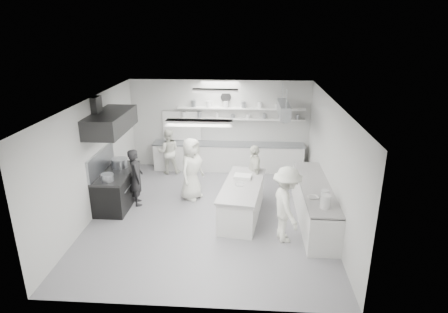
# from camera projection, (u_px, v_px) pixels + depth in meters

# --- Properties ---
(floor) EXTENTS (6.00, 7.00, 0.02)m
(floor) POSITION_uv_depth(u_px,v_px,m) (210.00, 214.00, 10.08)
(floor) COLOR #908E9B
(floor) RESTS_ON ground
(ceiling) EXTENTS (6.00, 7.00, 0.02)m
(ceiling) POSITION_uv_depth(u_px,v_px,m) (209.00, 101.00, 9.06)
(ceiling) COLOR white
(ceiling) RESTS_ON wall_back
(wall_back) EXTENTS (6.00, 0.04, 3.00)m
(wall_back) POSITION_uv_depth(u_px,v_px,m) (220.00, 125.00, 12.86)
(wall_back) COLOR beige
(wall_back) RESTS_ON floor
(wall_front) EXTENTS (6.00, 0.04, 3.00)m
(wall_front) POSITION_uv_depth(u_px,v_px,m) (188.00, 233.00, 6.28)
(wall_front) COLOR beige
(wall_front) RESTS_ON floor
(wall_left) EXTENTS (0.04, 7.00, 3.00)m
(wall_left) POSITION_uv_depth(u_px,v_px,m) (93.00, 158.00, 9.76)
(wall_left) COLOR beige
(wall_left) RESTS_ON floor
(wall_right) EXTENTS (0.04, 7.00, 3.00)m
(wall_right) POSITION_uv_depth(u_px,v_px,m) (331.00, 163.00, 9.39)
(wall_right) COLOR beige
(wall_right) RESTS_ON floor
(stove) EXTENTS (0.80, 1.80, 0.90)m
(stove) POSITION_uv_depth(u_px,v_px,m) (117.00, 189.00, 10.46)
(stove) COLOR black
(stove) RESTS_ON floor
(exhaust_hood) EXTENTS (0.85, 2.00, 0.50)m
(exhaust_hood) POSITION_uv_depth(u_px,v_px,m) (110.00, 122.00, 9.82)
(exhaust_hood) COLOR #2A2A2B
(exhaust_hood) RESTS_ON wall_left
(back_counter) EXTENTS (5.00, 0.60, 0.92)m
(back_counter) POSITION_uv_depth(u_px,v_px,m) (228.00, 157.00, 12.91)
(back_counter) COLOR white
(back_counter) RESTS_ON floor
(shelf_lower) EXTENTS (4.20, 0.26, 0.04)m
(shelf_lower) POSITION_uv_depth(u_px,v_px,m) (241.00, 119.00, 12.61)
(shelf_lower) COLOR white
(shelf_lower) RESTS_ON wall_back
(shelf_upper) EXTENTS (4.20, 0.26, 0.04)m
(shelf_upper) POSITION_uv_depth(u_px,v_px,m) (241.00, 108.00, 12.49)
(shelf_upper) COLOR white
(shelf_upper) RESTS_ON wall_back
(pass_through_window) EXTENTS (1.30, 0.04, 1.00)m
(pass_through_window) POSITION_uv_depth(u_px,v_px,m) (182.00, 126.00, 12.94)
(pass_through_window) COLOR black
(pass_through_window) RESTS_ON wall_back
(wall_clock) EXTENTS (0.32, 0.05, 0.32)m
(wall_clock) POSITION_uv_depth(u_px,v_px,m) (226.00, 97.00, 12.49)
(wall_clock) COLOR white
(wall_clock) RESTS_ON wall_back
(right_counter) EXTENTS (0.74, 3.30, 0.94)m
(right_counter) POSITION_uv_depth(u_px,v_px,m) (314.00, 204.00, 9.56)
(right_counter) COLOR white
(right_counter) RESTS_ON floor
(pot_rack) EXTENTS (0.30, 1.60, 0.40)m
(pot_rack) POSITION_uv_depth(u_px,v_px,m) (284.00, 109.00, 11.43)
(pot_rack) COLOR #9DA1A8
(pot_rack) RESTS_ON ceiling
(light_fixture_front) EXTENTS (1.30, 0.25, 0.10)m
(light_fixture_front) POSITION_uv_depth(u_px,v_px,m) (199.00, 123.00, 7.40)
(light_fixture_front) COLOR white
(light_fixture_front) RESTS_ON ceiling
(light_fixture_rear) EXTENTS (1.30, 0.25, 0.10)m
(light_fixture_rear) POSITION_uv_depth(u_px,v_px,m) (215.00, 91.00, 10.78)
(light_fixture_rear) COLOR white
(light_fixture_rear) RESTS_ON ceiling
(prep_island) EXTENTS (1.17, 2.40, 0.85)m
(prep_island) POSITION_uv_depth(u_px,v_px,m) (242.00, 201.00, 9.83)
(prep_island) COLOR white
(prep_island) RESTS_ON floor
(stove_pot) EXTENTS (0.43, 0.43, 0.30)m
(stove_pot) POSITION_uv_depth(u_px,v_px,m) (120.00, 164.00, 10.60)
(stove_pot) COLOR #9DA1A8
(stove_pot) RESTS_ON stove
(cook_stove) EXTENTS (0.58, 0.68, 1.59)m
(cook_stove) POSITION_uv_depth(u_px,v_px,m) (136.00, 177.00, 10.37)
(cook_stove) COLOR black
(cook_stove) RESTS_ON floor
(cook_back) EXTENTS (0.81, 0.67, 1.51)m
(cook_back) POSITION_uv_depth(u_px,v_px,m) (168.00, 151.00, 12.54)
(cook_back) COLOR white
(cook_back) RESTS_ON floor
(cook_island_left) EXTENTS (0.89, 1.03, 1.78)m
(cook_island_left) POSITION_uv_depth(u_px,v_px,m) (192.00, 169.00, 10.69)
(cook_island_left) COLOR white
(cook_island_left) RESTS_ON floor
(cook_island_right) EXTENTS (0.52, 0.98, 1.60)m
(cook_island_right) POSITION_uv_depth(u_px,v_px,m) (254.00, 173.00, 10.67)
(cook_island_right) COLOR white
(cook_island_right) RESTS_ON floor
(cook_right) EXTENTS (0.91, 1.28, 1.79)m
(cook_right) POSITION_uv_depth(u_px,v_px,m) (286.00, 205.00, 8.59)
(cook_right) COLOR white
(cook_right) RESTS_ON floor
(bowl_island_a) EXTENTS (0.27, 0.27, 0.06)m
(bowl_island_a) POSITION_uv_depth(u_px,v_px,m) (240.00, 185.00, 9.66)
(bowl_island_a) COLOR #9DA1A8
(bowl_island_a) RESTS_ON prep_island
(bowl_island_b) EXTENTS (0.28, 0.28, 0.07)m
(bowl_island_b) POSITION_uv_depth(u_px,v_px,m) (240.00, 178.00, 10.11)
(bowl_island_b) COLOR white
(bowl_island_b) RESTS_ON prep_island
(bowl_right) EXTENTS (0.27, 0.27, 0.06)m
(bowl_right) POSITION_uv_depth(u_px,v_px,m) (313.00, 198.00, 8.76)
(bowl_right) COLOR white
(bowl_right) RESTS_ON right_counter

